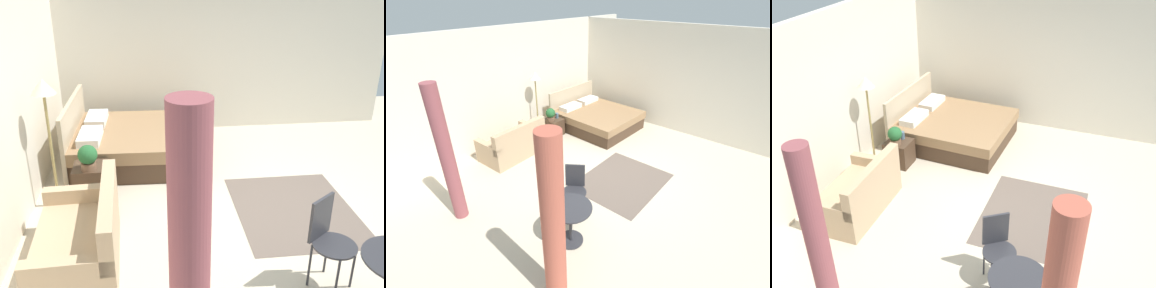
% 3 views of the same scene
% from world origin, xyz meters
% --- Properties ---
extents(ground_plane, '(9.11, 9.13, 0.02)m').
position_xyz_m(ground_plane, '(0.00, 0.00, -0.01)').
color(ground_plane, beige).
extents(wall_back, '(9.11, 0.12, 2.85)m').
position_xyz_m(wall_back, '(0.00, 3.07, 1.42)').
color(wall_back, silver).
rests_on(wall_back, ground).
extents(wall_right, '(0.12, 6.13, 2.85)m').
position_xyz_m(wall_right, '(3.05, 0.00, 1.42)').
color(wall_right, silver).
rests_on(wall_right, ground).
extents(area_rug, '(1.83, 1.51, 0.01)m').
position_xyz_m(area_rug, '(-0.09, -0.37, 0.00)').
color(area_rug, '#66564C').
rests_on(area_rug, ground).
extents(bed, '(1.90, 2.16, 1.02)m').
position_xyz_m(bed, '(1.72, 1.67, 0.28)').
color(bed, '#473323').
rests_on(bed, ground).
extents(couch, '(1.49, 0.89, 0.87)m').
position_xyz_m(couch, '(-0.87, 2.22, 0.29)').
color(couch, tan).
rests_on(couch, ground).
extents(nightstand, '(0.43, 0.45, 0.47)m').
position_xyz_m(nightstand, '(0.56, 2.27, 0.23)').
color(nightstand, '#473323').
rests_on(nightstand, ground).
extents(potted_plant, '(0.26, 0.26, 0.34)m').
position_xyz_m(potted_plant, '(0.46, 2.27, 0.65)').
color(potted_plant, brown).
rests_on(potted_plant, nightstand).
extents(vase, '(0.08, 0.08, 0.14)m').
position_xyz_m(vase, '(0.68, 2.25, 0.54)').
color(vase, slate).
rests_on(vase, nightstand).
extents(floor_lamp, '(0.30, 0.30, 1.72)m').
position_xyz_m(floor_lamp, '(0.37, 2.69, 1.43)').
color(floor_lamp, '#99844C').
rests_on(floor_lamp, ground).
extents(cafe_chair_near_window, '(0.59, 0.59, 0.93)m').
position_xyz_m(cafe_chair_near_window, '(-1.42, -0.19, 0.57)').
color(cafe_chair_near_window, '#2D2D33').
rests_on(cafe_chair_near_window, ground).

